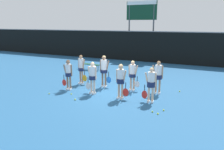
# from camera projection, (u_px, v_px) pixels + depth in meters

# --- Properties ---
(ground_plane) EXTENTS (140.00, 140.00, 0.00)m
(ground_plane) POSITION_uv_depth(u_px,v_px,m) (113.00, 92.00, 11.58)
(ground_plane) COLOR #235684
(fence_windscreen) EXTENTS (60.00, 0.08, 2.87)m
(fence_windscreen) POSITION_uv_depth(u_px,v_px,m) (158.00, 47.00, 19.89)
(fence_windscreen) COLOR black
(fence_windscreen) RESTS_ON ground_plane
(scoreboard) EXTENTS (3.00, 0.15, 5.64)m
(scoreboard) POSITION_uv_depth(u_px,v_px,m) (141.00, 16.00, 20.99)
(scoreboard) COLOR #515156
(scoreboard) RESTS_ON ground_plane
(bench_courtside) EXTENTS (1.85, 0.55, 0.47)m
(bench_courtside) POSITION_uv_depth(u_px,v_px,m) (89.00, 65.00, 17.02)
(bench_courtside) COLOR #19472D
(bench_courtside) RESTS_ON ground_plane
(player_0) EXTENTS (0.61, 0.35, 1.65)m
(player_0) POSITION_uv_depth(u_px,v_px,m) (68.00, 72.00, 11.79)
(player_0) COLOR #8C664C
(player_0) RESTS_ON ground_plane
(player_1) EXTENTS (0.67, 0.39, 1.67)m
(player_1) POSITION_uv_depth(u_px,v_px,m) (93.00, 75.00, 11.09)
(player_1) COLOR beige
(player_1) RESTS_ON ground_plane
(player_2) EXTENTS (0.66, 0.37, 1.70)m
(player_2) POSITION_uv_depth(u_px,v_px,m) (121.00, 78.00, 10.32)
(player_2) COLOR tan
(player_2) RESTS_ON ground_plane
(player_3) EXTENTS (0.64, 0.37, 1.63)m
(player_3) POSITION_uv_depth(u_px,v_px,m) (151.00, 82.00, 9.87)
(player_3) COLOR beige
(player_3) RESTS_ON ground_plane
(player_4) EXTENTS (0.63, 0.34, 1.74)m
(player_4) POSITION_uv_depth(u_px,v_px,m) (81.00, 67.00, 12.92)
(player_4) COLOR tan
(player_4) RESTS_ON ground_plane
(player_5) EXTENTS (0.68, 0.40, 1.81)m
(player_5) POSITION_uv_depth(u_px,v_px,m) (104.00, 68.00, 12.27)
(player_5) COLOR #8C664C
(player_5) RESTS_ON ground_plane
(player_6) EXTENTS (0.64, 0.36, 1.63)m
(player_6) POSITION_uv_depth(u_px,v_px,m) (133.00, 73.00, 11.63)
(player_6) COLOR tan
(player_6) RESTS_ON ground_plane
(player_7) EXTENTS (0.66, 0.39, 1.71)m
(player_7) POSITION_uv_depth(u_px,v_px,m) (158.00, 75.00, 11.10)
(player_7) COLOR tan
(player_7) RESTS_ON ground_plane
(tennis_ball_0) EXTENTS (0.07, 0.07, 0.07)m
(tennis_ball_0) POSITION_uv_depth(u_px,v_px,m) (180.00, 91.00, 11.59)
(tennis_ball_0) COLOR #CCE033
(tennis_ball_0) RESTS_ON ground_plane
(tennis_ball_1) EXTENTS (0.07, 0.07, 0.07)m
(tennis_ball_1) POSITION_uv_depth(u_px,v_px,m) (68.00, 81.00, 13.72)
(tennis_ball_1) COLOR #CCE033
(tennis_ball_1) RESTS_ON ground_plane
(tennis_ball_2) EXTENTS (0.07, 0.07, 0.07)m
(tennis_ball_2) POSITION_uv_depth(u_px,v_px,m) (71.00, 94.00, 11.15)
(tennis_ball_2) COLOR #CCE033
(tennis_ball_2) RESTS_ON ground_plane
(tennis_ball_3) EXTENTS (0.07, 0.07, 0.07)m
(tennis_ball_3) POSITION_uv_depth(u_px,v_px,m) (158.00, 114.00, 8.70)
(tennis_ball_3) COLOR #CCE033
(tennis_ball_3) RESTS_ON ground_plane
(tennis_ball_4) EXTENTS (0.07, 0.07, 0.07)m
(tennis_ball_4) POSITION_uv_depth(u_px,v_px,m) (164.00, 110.00, 9.07)
(tennis_ball_4) COLOR #CCE033
(tennis_ball_4) RESTS_ON ground_plane
(tennis_ball_5) EXTENTS (0.07, 0.07, 0.07)m
(tennis_ball_5) POSITION_uv_depth(u_px,v_px,m) (152.00, 112.00, 8.92)
(tennis_ball_5) COLOR #CCE033
(tennis_ball_5) RESTS_ON ground_plane
(tennis_ball_6) EXTENTS (0.06, 0.06, 0.06)m
(tennis_ball_6) POSITION_uv_depth(u_px,v_px,m) (70.00, 85.00, 12.77)
(tennis_ball_6) COLOR #CCE033
(tennis_ball_6) RESTS_ON ground_plane
(tennis_ball_7) EXTENTS (0.06, 0.06, 0.06)m
(tennis_ball_7) POSITION_uv_depth(u_px,v_px,m) (49.00, 94.00, 11.20)
(tennis_ball_7) COLOR #CCE033
(tennis_ball_7) RESTS_ON ground_plane
(tennis_ball_8) EXTENTS (0.07, 0.07, 0.07)m
(tennis_ball_8) POSITION_uv_depth(u_px,v_px,m) (75.00, 100.00, 10.32)
(tennis_ball_8) COLOR #CCE033
(tennis_ball_8) RESTS_ON ground_plane
(tennis_ball_9) EXTENTS (0.06, 0.06, 0.06)m
(tennis_ball_9) POSITION_uv_depth(u_px,v_px,m) (155.00, 86.00, 12.51)
(tennis_ball_9) COLOR #CCE033
(tennis_ball_9) RESTS_ON ground_plane
(tennis_ball_10) EXTENTS (0.06, 0.06, 0.06)m
(tennis_ball_10) POSITION_uv_depth(u_px,v_px,m) (87.00, 84.00, 12.99)
(tennis_ball_10) COLOR #CCE033
(tennis_ball_10) RESTS_ON ground_plane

